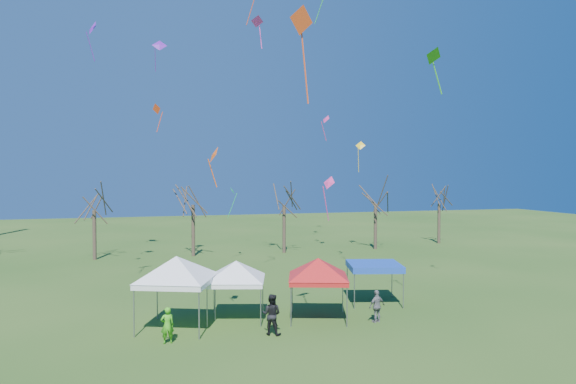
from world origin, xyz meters
The scene contains 24 objects.
ground centered at (0.00, 0.00, 0.00)m, with size 140.00×140.00×0.00m, color #284D18.
tree_1 centered at (-10.77, 24.65, 5.79)m, with size 3.42×3.42×7.54m.
tree_2 centered at (-2.37, 24.38, 6.29)m, with size 3.71×3.71×8.18m.
tree_3 centered at (6.03, 24.04, 6.08)m, with size 3.59×3.59×7.91m.
tree_4 centered at (15.36, 24.00, 6.06)m, with size 3.58×3.58×7.89m.
tree_5 centered at (23.72, 26.07, 5.73)m, with size 3.39×3.39×7.46m.
tent_white_west centered at (-5.04, 2.57, 3.24)m, with size 4.26×4.26×4.02m.
tent_white_mid centered at (-2.03, 3.34, 2.80)m, with size 3.80×3.80×3.47m.
tent_red centered at (2.00, 2.28, 2.92)m, with size 3.92×3.92×3.62m.
tent_blue centered at (6.18, 4.59, 2.10)m, with size 3.50×3.50×2.28m.
person_grey centered at (4.64, 0.94, 0.81)m, with size 0.95×0.40×1.62m, color slate.
person_dark centered at (-0.89, 0.44, 0.94)m, with size 0.91×0.71×1.88m, color black.
person_green centered at (-5.56, 0.46, 0.80)m, with size 0.58×0.38×1.60m, color green.
kite_1 centered at (-3.37, 1.67, 8.28)m, with size 0.55×0.90×1.94m.
kite_19 centered at (8.91, 20.58, 12.21)m, with size 0.81×1.00×2.31m.
kite_17 centered at (4.17, 6.72, 6.83)m, with size 0.84×1.02×2.75m.
kite_24 centered at (0.30, 9.04, 16.79)m, with size 0.86×0.62×2.06m.
kite_22 centered at (0.62, 20.56, 5.88)m, with size 0.83×0.94×2.62m.
kite_5 centered at (-0.43, -2.65, 13.43)m, with size 1.22×0.78×3.90m.
kite_12 centered at (12.97, 22.30, 10.03)m, with size 1.08×0.96×2.94m.
kite_2 centered at (-10.51, 22.02, 19.14)m, with size 1.15×1.44×3.23m.
kite_13 centered at (-5.54, 19.46, 12.49)m, with size 0.89×0.92×2.31m.
kite_11 centered at (-5.36, 17.72, 17.07)m, with size 1.17×0.82×2.43m.
kite_27 centered at (6.94, -0.26, 13.04)m, with size 1.06×0.82×2.28m.
Camera 1 is at (-6.37, -22.30, 7.40)m, focal length 32.00 mm.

